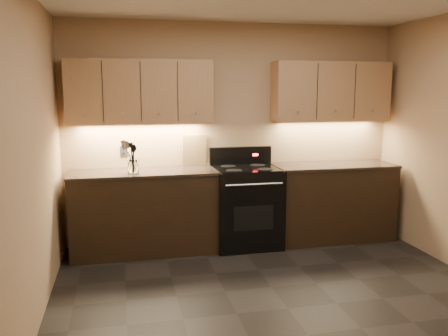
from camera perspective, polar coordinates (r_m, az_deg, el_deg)
The scene contains 15 objects.
floor at distance 4.21m, azimuth 7.67°, elevation -16.40°, with size 4.00×4.00×0.00m, color black.
wall_back at distance 5.73m, azimuth 1.11°, elevation 4.19°, with size 4.00×0.04×2.60m, color tan.
wall_left at distance 3.65m, azimuth -22.79°, elevation 0.34°, with size 0.04×4.00×2.60m, color tan.
counter_left at distance 5.43m, azimuth -9.57°, elevation -5.20°, with size 1.62×0.62×0.93m.
counter_right at distance 5.98m, azimuth 12.87°, elevation -3.94°, with size 1.46×0.62×0.93m.
stove at distance 5.58m, azimuth 2.65°, elevation -4.52°, with size 0.76×0.68×1.14m.
upper_cab_left at distance 5.40m, azimuth -10.05°, elevation 9.03°, with size 1.60×0.30×0.70m, color #A48352.
upper_cab_right at distance 5.95m, azimuth 12.73°, elevation 8.98°, with size 1.44×0.30×0.70m, color #A48352.
outlet_plate at distance 5.59m, azimuth -11.96°, elevation 1.99°, with size 0.09×0.01×0.12m, color #B2B5BA.
utensil_crock at distance 5.21m, azimuth -10.87°, elevation 0.11°, with size 0.15×0.15×0.15m.
cutting_board at distance 5.63m, azimuth -3.58°, elevation 2.18°, with size 0.29×0.02×0.37m, color #DBBC76.
black_spoon at distance 5.23m, azimuth -10.92°, elevation 1.22°, with size 0.06×0.06×0.30m, color black, non-canonical shape.
black_turner at distance 5.18m, azimuth -10.87°, elevation 1.32°, with size 0.08×0.08×0.33m, color black, non-canonical shape.
steel_spatula at distance 5.19m, azimuth -10.57°, elevation 1.62°, with size 0.08×0.08×0.38m, color silver, non-canonical shape.
steel_skimmer at distance 5.19m, azimuth -10.55°, elevation 1.38°, with size 0.09×0.09×0.33m, color silver, non-canonical shape.
Camera 1 is at (-1.33, -3.55, 1.84)m, focal length 38.00 mm.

